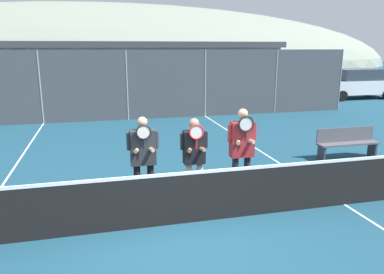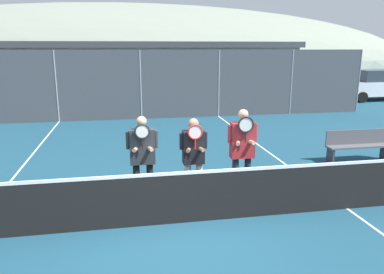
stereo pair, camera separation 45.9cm
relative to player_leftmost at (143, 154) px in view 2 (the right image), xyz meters
name	(u,v)px [view 2 (the right image)]	position (x,y,z in m)	size (l,w,h in m)	color
ground_plane	(172,223)	(0.44, -0.90, -1.05)	(120.00, 120.00, 0.00)	navy
hill_distant	(126,65)	(0.44, 56.35, -1.05)	(96.42, 53.57, 18.75)	gray
clubhouse_building	(129,68)	(0.16, 18.29, 0.63)	(21.91, 5.50, 3.33)	beige
fence_back	(141,85)	(0.44, 9.06, 0.40)	(20.49, 0.06, 2.91)	gray
tennis_net	(172,197)	(0.44, -0.90, -0.56)	(9.19, 0.09, 1.06)	gray
court_line_left_sideline	(13,178)	(-2.98, 2.10, -1.05)	(0.05, 16.00, 0.01)	white
court_line_right_sideline	(283,162)	(3.85, 2.10, -1.05)	(0.05, 16.00, 0.01)	white
player_leftmost	(143,154)	(0.00, 0.00, 0.00)	(0.61, 0.34, 1.78)	black
player_center_left	(194,154)	(0.98, -0.07, -0.04)	(0.55, 0.34, 1.72)	white
player_center_right	(242,148)	(1.96, -0.11, 0.06)	(0.60, 0.34, 1.87)	#232838
car_left_of_center	(104,90)	(-1.26, 12.45, -0.16)	(4.14, 2.05, 1.74)	#B2B7BC
car_center	(204,89)	(3.87, 12.22, -0.16)	(4.54, 2.01, 1.74)	black
car_right_of_center	(296,87)	(9.02, 12.20, -0.16)	(4.19, 2.05, 1.73)	#B2B7BC
car_far_right	(378,85)	(14.22, 12.49, -0.16)	(4.65, 1.92, 1.75)	silver
bench_courtside	(358,144)	(5.89, 1.89, -0.59)	(1.79, 0.36, 0.85)	#515156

